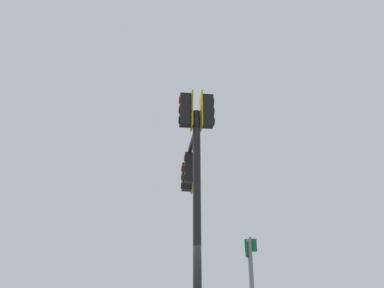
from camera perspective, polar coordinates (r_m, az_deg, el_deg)
name	(u,v)px	position (r m, az deg, el deg)	size (l,w,h in m)	color
signal_mast_assembly	(193,168)	(9.87, 0.21, -3.86)	(1.77, 3.98, 6.53)	black
route_sign_secondary	(253,279)	(10.99, 9.65, -20.49)	(0.28, 0.26, 2.95)	slate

